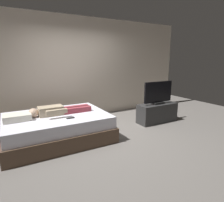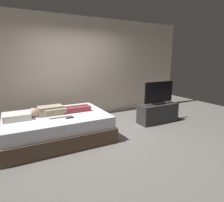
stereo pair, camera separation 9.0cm
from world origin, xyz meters
name	(u,v)px [view 2 (the right image)]	position (x,y,z in m)	size (l,w,h in m)	color
ground_plane	(101,137)	(0.00, 0.00, 0.00)	(10.00, 10.00, 0.00)	slate
back_wall	(88,68)	(0.40, 1.74, 1.40)	(6.40, 0.10, 2.80)	beige
bed	(57,127)	(-0.86, 0.33, 0.26)	(2.09, 1.52, 0.54)	brown
pillow	(17,117)	(-1.58, 0.33, 0.60)	(0.48, 0.34, 0.12)	silver
person	(57,110)	(-0.83, 0.36, 0.62)	(1.26, 0.46, 0.18)	tan
remote	(70,118)	(-0.68, -0.04, 0.55)	(0.15, 0.04, 0.02)	black
tv_stand	(158,113)	(1.75, 0.19, 0.25)	(1.10, 0.40, 0.50)	#2D2D2D
tv	(159,93)	(1.75, 0.19, 0.78)	(0.88, 0.20, 0.59)	black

